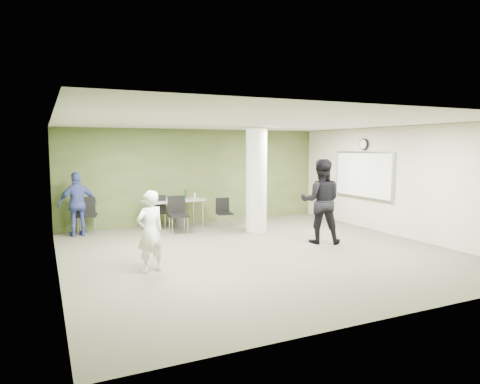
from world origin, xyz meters
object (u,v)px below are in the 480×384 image
man_blue (78,204)px  chair_back_left (87,212)px  folding_table (173,202)px  woman_white (150,232)px  man_black (321,201)px

man_blue → chair_back_left: bearing=-159.1°
folding_table → chair_back_left: size_ratio=1.80×
chair_back_left → woman_white: size_ratio=0.67×
chair_back_left → man_black: bearing=156.4°
folding_table → man_blue: bearing=170.6°
man_blue → folding_table: bearing=169.5°
folding_table → man_black: (2.67, -3.19, 0.23)m
chair_back_left → man_blue: bearing=40.7°
folding_table → chair_back_left: bearing=167.4°
chair_back_left → man_blue: man_blue is taller
woman_white → man_black: (4.22, 0.69, 0.25)m
woman_white → man_black: size_ratio=0.75×
man_black → man_blue: size_ratio=1.21×
folding_table → woman_white: (-1.55, -3.88, -0.02)m
folding_table → man_black: man_black is taller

